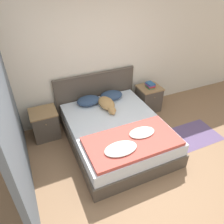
{
  "coord_description": "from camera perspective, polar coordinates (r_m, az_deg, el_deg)",
  "views": [
    {
      "loc": [
        -1.26,
        -1.73,
        2.84
      ],
      "look_at": [
        0.06,
        1.23,
        0.58
      ],
      "focal_mm": 35.0,
      "sensor_mm": 36.0,
      "label": 1
    }
  ],
  "objects": [
    {
      "name": "rug",
      "position": [
        4.59,
        19.97,
        -5.82
      ],
      "size": [
        1.08,
        0.7,
        0.0
      ],
      "color": "#604C75",
      "rests_on": "ground_plane"
    },
    {
      "name": "wall_back",
      "position": [
        4.35,
        -5.79,
        13.63
      ],
      "size": [
        9.0,
        0.06,
        2.55
      ],
      "color": "beige",
      "rests_on": "ground_plane"
    },
    {
      "name": "pillow_left",
      "position": [
        4.35,
        -6.15,
        2.99
      ],
      "size": [
        0.47,
        0.34,
        0.15
      ],
      "color": "navy",
      "rests_on": "bed"
    },
    {
      "name": "pillow_right",
      "position": [
        4.5,
        -0.17,
        4.37
      ],
      "size": [
        0.47,
        0.34,
        0.15
      ],
      "color": "navy",
      "rests_on": "bed"
    },
    {
      "name": "wall_side_left",
      "position": [
        3.2,
        -25.54,
        1.9
      ],
      "size": [
        0.06,
        3.1,
        2.55
      ],
      "color": "slate",
      "rests_on": "ground_plane"
    },
    {
      "name": "quilt",
      "position": [
        3.44,
        5.17,
        -7.67
      ],
      "size": [
        1.46,
        0.78,
        0.11
      ],
      "color": "#BC4C42",
      "rests_on": "bed"
    },
    {
      "name": "book_stack",
      "position": [
        4.82,
        9.95,
        6.93
      ],
      "size": [
        0.16,
        0.2,
        0.11
      ],
      "color": "#337547",
      "rests_on": "nightstand_right"
    },
    {
      "name": "ground_plane",
      "position": [
        3.55,
        7.57,
        -18.58
      ],
      "size": [
        16.0,
        16.0,
        0.0
      ],
      "primitive_type": "plane",
      "color": "#896647"
    },
    {
      "name": "dog",
      "position": [
        4.21,
        -1.28,
        2.1
      ],
      "size": [
        0.28,
        0.68,
        0.16
      ],
      "color": "tan",
      "rests_on": "bed"
    },
    {
      "name": "nightstand_left",
      "position": [
        4.34,
        -17.05,
        -2.97
      ],
      "size": [
        0.49,
        0.46,
        0.57
      ],
      "color": "#4C4238",
      "rests_on": "ground_plane"
    },
    {
      "name": "nightstand_right",
      "position": [
        4.99,
        9.52,
        3.57
      ],
      "size": [
        0.49,
        0.46,
        0.57
      ],
      "color": "#4C4238",
      "rests_on": "ground_plane"
    },
    {
      "name": "headboard",
      "position": [
        4.63,
        -4.21,
        4.79
      ],
      "size": [
        1.72,
        0.06,
        1.01
      ],
      "color": "#4C4238",
      "rests_on": "ground_plane"
    },
    {
      "name": "bed",
      "position": [
        4.01,
        1.18,
        -5.55
      ],
      "size": [
        1.64,
        2.02,
        0.48
      ],
      "color": "#4C4238",
      "rests_on": "ground_plane"
    }
  ]
}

